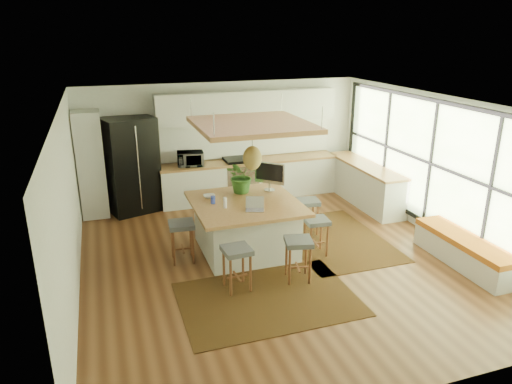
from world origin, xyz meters
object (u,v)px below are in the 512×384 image
object	(u,v)px
stool_near_left	(237,268)
island	(246,226)
stool_near_right	(298,260)
island_plant	(242,179)
fridge	(132,170)
microwave	(190,157)
laptop	(255,204)
stool_left_side	(182,242)
stool_right_front	(316,236)
stool_right_back	(308,216)
monitor	(270,177)

from	to	relation	value
stool_near_left	island	bearing A→B (deg)	67.11
stool_near_right	island_plant	size ratio (longest dim) A/B	1.07
fridge	microwave	size ratio (longest dim) A/B	3.62
laptop	stool_left_side	bearing A→B (deg)	-178.71
stool_near_right	stool_right_front	xyz separation A→B (m)	(0.66, 0.74, 0.00)
stool_right_front	laptop	size ratio (longest dim) A/B	2.09
island	island_plant	xyz separation A→B (m)	(0.09, 0.54, 0.72)
fridge	stool_near_left	xyz separation A→B (m)	(1.21, -3.96, -0.57)
stool_near_left	stool_near_right	distance (m)	1.00
stool_near_left	stool_right_back	distance (m)	2.51
island	monitor	distance (m)	1.06
stool_right_front	stool_left_side	xyz separation A→B (m)	(-2.29, 0.50, 0.00)
island	stool_left_side	size ratio (longest dim) A/B	2.59
fridge	stool_right_back	bearing A→B (deg)	-53.97
stool_left_side	stool_right_back	bearing A→B (deg)	9.11
laptop	microwave	bearing A→B (deg)	118.54
stool_right_front	island_plant	world-z (taller)	island_plant
stool_right_front	laptop	world-z (taller)	laptop
microwave	stool_near_right	bearing A→B (deg)	-70.45
stool_right_front	monitor	distance (m)	1.41
stool_right_back	stool_left_side	xyz separation A→B (m)	(-2.54, -0.41, 0.00)
stool_near_left	stool_near_right	size ratio (longest dim) A/B	0.99
island	monitor	world-z (taller)	monitor
island	monitor	bearing A→B (deg)	36.80
stool_left_side	laptop	bearing A→B (deg)	-18.24
microwave	island_plant	xyz separation A→B (m)	(0.56, -2.10, 0.07)
stool_right_front	stool_left_side	size ratio (longest dim) A/B	0.95
island	stool_near_right	bearing A→B (deg)	-70.35
stool_near_left	stool_near_right	xyz separation A→B (m)	(1.00, -0.03, 0.00)
stool_right_back	stool_left_side	distance (m)	2.57
stool_near_left	monitor	distance (m)	2.24
fridge	monitor	xyz separation A→B (m)	(2.37, -2.23, 0.26)
stool_right_back	island_plant	world-z (taller)	island_plant
stool_right_front	island_plant	distance (m)	1.72
monitor	microwave	size ratio (longest dim) A/B	1.04
laptop	island_plant	bearing A→B (deg)	105.58
stool_near_left	stool_right_back	xyz separation A→B (m)	(1.91, 1.62, 0.00)
monitor	microwave	world-z (taller)	monitor
stool_right_front	laptop	xyz separation A→B (m)	(-1.10, 0.11, 0.70)
fridge	island	world-z (taller)	fridge
island	stool_right_front	xyz separation A→B (m)	(1.13, -0.56, -0.11)
laptop	microwave	world-z (taller)	microwave
stool_near_right	stool_near_left	bearing A→B (deg)	178.17
stool_left_side	microwave	distance (m)	2.88
laptop	microwave	size ratio (longest dim) A/B	0.57
microwave	island_plant	size ratio (longest dim) A/B	0.87
stool_near_right	microwave	world-z (taller)	microwave
stool_near_left	microwave	xyz separation A→B (m)	(0.07, 3.90, 0.76)
stool_near_left	microwave	size ratio (longest dim) A/B	1.23
fridge	monitor	world-z (taller)	fridge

